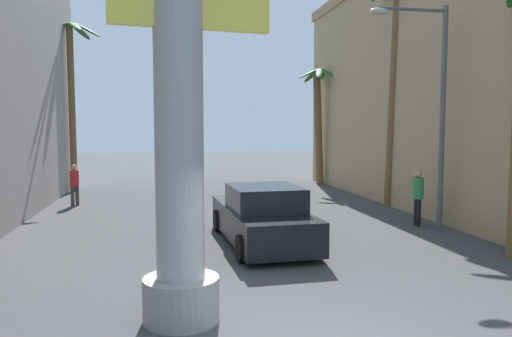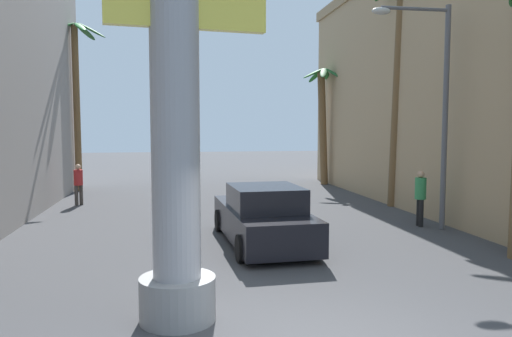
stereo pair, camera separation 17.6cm
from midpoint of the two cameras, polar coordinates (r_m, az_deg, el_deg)
ground_plane at (r=16.74m, az=-2.55°, el=-5.77°), size 91.75×91.75×0.00m
neon_sign_pole at (r=7.85m, az=-8.62°, el=13.14°), size 2.81×1.21×9.42m
street_lamp at (r=15.59m, az=19.94°, el=7.98°), size 2.42×0.28×6.57m
traffic_light_mast at (r=10.26m, az=-23.87°, el=11.17°), size 5.05×0.32×6.09m
car_lead at (r=13.09m, az=1.17°, el=-5.60°), size 2.17×5.04×1.56m
palm_tree_far_right at (r=26.76m, az=7.88°, el=6.21°), size 2.46×2.39×6.18m
palm_tree_far_left at (r=25.27m, az=-19.62°, el=8.95°), size 2.75×2.75×7.99m
palm_tree_mid_right at (r=19.87m, az=16.28°, el=10.73°), size 2.68×2.51×8.72m
pedestrian_far_left at (r=20.64m, az=-19.41°, el=-1.41°), size 0.48×0.48×1.61m
pedestrian_mid_right at (r=16.18m, az=18.57°, el=-2.77°), size 0.38×0.38×1.73m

